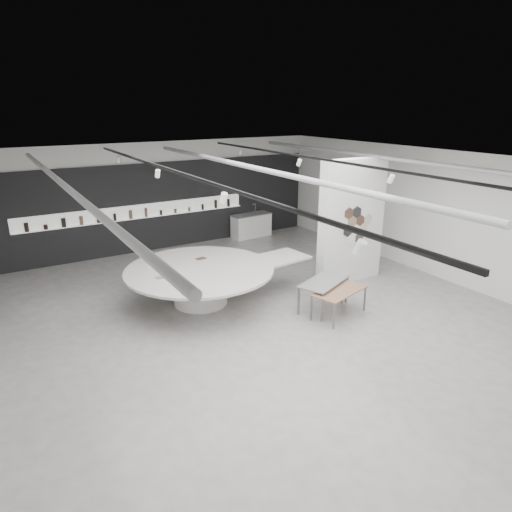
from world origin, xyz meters
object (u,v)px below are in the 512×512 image
display_island (203,280)px  kitchen_counter (251,225)px  sample_table_stone (324,283)px  partition_column (352,222)px  sample_table_wood (339,292)px

display_island → kitchen_counter: size_ratio=3.17×
kitchen_counter → sample_table_stone: bearing=-109.0°
sample_table_stone → display_island: bearing=142.2°
partition_column → sample_table_stone: bearing=-148.1°
partition_column → sample_table_wood: size_ratio=2.25×
sample_table_wood → kitchen_counter: size_ratio=0.97×
partition_column → display_island: 4.63m
display_island → kitchen_counter: bearing=42.0°
display_island → sample_table_stone: bearing=-44.0°
display_island → kitchen_counter: 6.46m
partition_column → sample_table_wood: 2.81m
sample_table_wood → partition_column: bearing=42.7°
partition_column → sample_table_stone: size_ratio=2.18×
display_island → sample_table_wood: display_island is taller
partition_column → display_island: partition_column is taller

